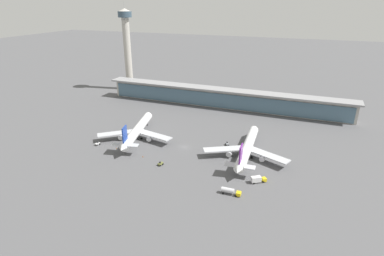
% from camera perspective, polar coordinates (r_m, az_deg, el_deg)
% --- Properties ---
extents(ground_plane, '(1200.00, 1200.00, 0.00)m').
position_cam_1_polar(ground_plane, '(180.48, -1.39, -3.48)').
color(ground_plane, '#515154').
extents(airliner_left_stand, '(44.57, 58.96, 15.89)m').
position_cam_1_polar(airliner_left_stand, '(192.69, -9.95, -0.47)').
color(airliner_left_stand, white).
rests_on(airliner_left_stand, ground).
extents(airliner_centre_stand, '(45.85, 59.70, 15.89)m').
position_cam_1_polar(airliner_centre_stand, '(170.49, 9.97, -3.58)').
color(airliner_centre_stand, white).
rests_on(airliner_centre_stand, ground).
extents(service_truck_near_nose_grey, '(2.78, 3.32, 2.05)m').
position_cam_1_polar(service_truck_near_nose_grey, '(183.37, 6.40, -2.88)').
color(service_truck_near_nose_grey, gray).
rests_on(service_truck_near_nose_grey, ground).
extents(service_truck_under_wing_yellow, '(7.30, 6.07, 3.10)m').
position_cam_1_polar(service_truck_under_wing_yellow, '(149.48, 11.82, -9.10)').
color(service_truck_under_wing_yellow, yellow).
rests_on(service_truck_under_wing_yellow, ground).
extents(service_truck_mid_apron_olive, '(2.52, 3.25, 2.05)m').
position_cam_1_polar(service_truck_mid_apron_olive, '(161.79, -5.74, -6.46)').
color(service_truck_mid_apron_olive, olive).
rests_on(service_truck_mid_apron_olive, ground).
extents(service_truck_by_tail_white, '(2.31, 3.17, 2.05)m').
position_cam_1_polar(service_truck_by_tail_white, '(190.71, -16.78, -2.73)').
color(service_truck_by_tail_white, silver).
rests_on(service_truck_by_tail_white, ground).
extents(service_truck_on_taxiway_yellow, '(8.64, 2.60, 2.95)m').
position_cam_1_polar(service_truck_on_taxiway_yellow, '(139.29, 6.95, -11.27)').
color(service_truck_on_taxiway_yellow, yellow).
rests_on(service_truck_on_taxiway_yellow, ground).
extents(terminal_building, '(193.63, 12.80, 15.20)m').
position_cam_1_polar(terminal_building, '(246.57, 5.65, 5.51)').
color(terminal_building, '#B2ADA3').
rests_on(terminal_building, ground).
extents(control_tower, '(12.00, 12.00, 76.80)m').
position_cam_1_polar(control_tower, '(298.10, -11.72, 14.73)').
color(control_tower, '#B2ADA3').
rests_on(control_tower, ground).
extents(safety_cone_alpha, '(0.62, 0.62, 0.70)m').
position_cam_1_polar(safety_cone_alpha, '(171.18, -8.91, -5.15)').
color(safety_cone_alpha, orange).
rests_on(safety_cone_alpha, ground).
extents(safety_cone_bravo, '(0.62, 0.62, 0.70)m').
position_cam_1_polar(safety_cone_bravo, '(183.32, -13.52, -3.60)').
color(safety_cone_bravo, orange).
rests_on(safety_cone_bravo, ground).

